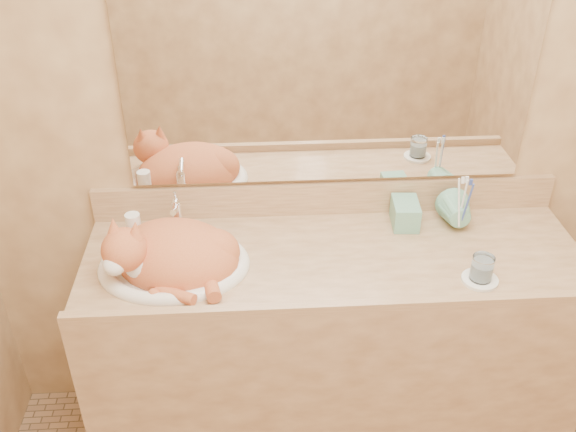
{
  "coord_description": "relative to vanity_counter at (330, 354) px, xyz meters",
  "views": [
    {
      "loc": [
        -0.25,
        -0.91,
        2.06
      ],
      "look_at": [
        -0.15,
        0.7,
        1.02
      ],
      "focal_mm": 40.0,
      "sensor_mm": 36.0,
      "label": 1
    }
  ],
  "objects": [
    {
      "name": "mirror",
      "position": [
        0.0,
        0.26,
        0.97
      ],
      "size": [
        1.3,
        0.02,
        0.8
      ],
      "primitive_type": "cube",
      "color": "white",
      "rests_on": "wall_back"
    },
    {
      "name": "sink_basin",
      "position": [
        -0.5,
        -0.02,
        0.5
      ],
      "size": [
        0.51,
        0.44,
        0.14
      ],
      "primitive_type": null,
      "rotation": [
        0.0,
        0.0,
        0.14
      ],
      "color": "white",
      "rests_on": "vanity_counter"
    },
    {
      "name": "toothbrushes",
      "position": [
        0.43,
        0.1,
        0.55
      ],
      "size": [
        0.04,
        0.04,
        0.22
      ],
      "primitive_type": null,
      "color": "white",
      "rests_on": "toothbrush_cup"
    },
    {
      "name": "water_glass",
      "position": [
        0.42,
        -0.15,
        0.47
      ],
      "size": [
        0.07,
        0.07,
        0.08
      ],
      "primitive_type": "cylinder",
      "color": "white",
      "rests_on": "saucer"
    },
    {
      "name": "vanity_counter",
      "position": [
        0.0,
        0.0,
        0.0
      ],
      "size": [
        1.6,
        0.55,
        0.85
      ],
      "primitive_type": null,
      "color": "#895F3D",
      "rests_on": "floor"
    },
    {
      "name": "wall_back",
      "position": [
        0.0,
        0.28,
        0.82
      ],
      "size": [
        2.4,
        0.02,
        2.5
      ],
      "primitive_type": "cube",
      "color": "olive",
      "rests_on": "ground"
    },
    {
      "name": "faucet",
      "position": [
        -0.5,
        0.16,
        0.5
      ],
      "size": [
        0.05,
        0.11,
        0.15
      ],
      "primitive_type": null,
      "rotation": [
        0.0,
        0.0,
        -0.15
      ],
      "color": "white",
      "rests_on": "vanity_counter"
    },
    {
      "name": "toothbrush_cup",
      "position": [
        0.43,
        0.1,
        0.48
      ],
      "size": [
        0.12,
        0.12,
        0.11
      ],
      "primitive_type": "imported",
      "rotation": [
        0.0,
        0.0,
        -0.01
      ],
      "color": "#6BAC90",
      "rests_on": "vanity_counter"
    },
    {
      "name": "cat",
      "position": [
        -0.51,
        -0.03,
        0.49
      ],
      "size": [
        0.47,
        0.43,
        0.22
      ],
      "primitive_type": null,
      "rotation": [
        0.0,
        0.0,
        -0.31
      ],
      "color": "#B74F2A",
      "rests_on": "sink_basin"
    },
    {
      "name": "saucer",
      "position": [
        0.42,
        -0.15,
        0.43
      ],
      "size": [
        0.11,
        0.11,
        0.01
      ],
      "primitive_type": "cylinder",
      "color": "white",
      "rests_on": "vanity_counter"
    },
    {
      "name": "soap_dispenser",
      "position": [
        0.26,
        0.11,
        0.52
      ],
      "size": [
        0.09,
        0.1,
        0.19
      ],
      "primitive_type": "imported",
      "rotation": [
        0.0,
        0.0,
        -0.07
      ],
      "color": "#6BAC90",
      "rests_on": "vanity_counter"
    },
    {
      "name": "lotion_bottle",
      "position": [
        -0.64,
        0.11,
        0.48
      ],
      "size": [
        0.05,
        0.05,
        0.11
      ],
      "primitive_type": "cylinder",
      "color": "white",
      "rests_on": "vanity_counter"
    }
  ]
}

